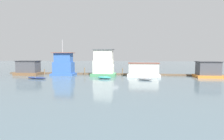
{
  "coord_description": "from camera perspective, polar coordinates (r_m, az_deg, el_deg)",
  "views": [
    {
      "loc": [
        4.52,
        -37.06,
        4.44
      ],
      "look_at": [
        0.0,
        -1.0,
        1.4
      ],
      "focal_mm": 28.0,
      "sensor_mm": 36.0,
      "label": 1
    }
  ],
  "objects": [
    {
      "name": "ground_plane",
      "position": [
        37.6,
        0.19,
        -2.0
      ],
      "size": [
        200.0,
        200.0,
        0.0
      ],
      "primitive_type": "plane",
      "color": "slate"
    },
    {
      "name": "dinghy_navy",
      "position": [
        36.25,
        -23.31,
        -2.33
      ],
      "size": [
        4.3,
        1.81,
        0.39
      ],
      "color": "navy",
      "rests_on": "ground_plane"
    },
    {
      "name": "houseboat_white",
      "position": [
        37.26,
        10.22,
        -0.01
      ],
      "size": [
        6.78,
        3.24,
        2.9
      ],
      "color": "white",
      "rests_on": "ground_plane"
    },
    {
      "name": "houseboat_brown",
      "position": [
        44.04,
        -25.64,
        0.49
      ],
      "size": [
        5.53,
        3.41,
        3.27
      ],
      "color": "brown",
      "rests_on": "ground_plane"
    },
    {
      "name": "dinghy_teal",
      "position": [
        33.47,
        -2.49,
        -2.43
      ],
      "size": [
        2.78,
        1.67,
        0.48
      ],
      "color": "teal",
      "rests_on": "ground_plane"
    },
    {
      "name": "houseboat_orange",
      "position": [
        40.19,
        28.86,
        -0.0
      ],
      "size": [
        5.02,
        3.73,
        3.24
      ],
      "color": "orange",
      "rests_on": "ground_plane"
    },
    {
      "name": "mooring_post_near_left",
      "position": [
        44.1,
        -21.19,
        -0.53
      ],
      "size": [
        0.23,
        0.23,
        1.22
      ],
      "primitive_type": "cylinder",
      "color": "#846B4C",
      "rests_on": "ground_plane"
    },
    {
      "name": "mooring_post_centre",
      "position": [
        38.89,
        3.43,
        -0.63
      ],
      "size": [
        0.21,
        0.21,
        1.56
      ],
      "primitive_type": "cylinder",
      "color": "brown",
      "rests_on": "ground_plane"
    },
    {
      "name": "houseboat_green",
      "position": [
        37.41,
        -2.77,
        1.97
      ],
      "size": [
        5.16,
        3.76,
        5.79
      ],
      "color": "#4C9360",
      "rests_on": "ground_plane"
    },
    {
      "name": "mooring_post_far_left",
      "position": [
        40.38,
        -8.93,
        -0.4
      ],
      "size": [
        0.29,
        0.29,
        1.66
      ],
      "primitive_type": "cylinder",
      "color": "#846B4C",
      "rests_on": "ground_plane"
    },
    {
      "name": "dinghy_grey",
      "position": [
        32.14,
        10.73,
        -2.87
      ],
      "size": [
        2.88,
        1.91,
        0.42
      ],
      "color": "gray",
      "rests_on": "ground_plane"
    },
    {
      "name": "houseboat_blue",
      "position": [
        40.69,
        -15.52,
        1.5
      ],
      "size": [
        5.14,
        3.38,
        7.93
      ],
      "color": "#3866B7",
      "rests_on": "ground_plane"
    },
    {
      "name": "dock_walkway",
      "position": [
        40.22,
        0.65,
        -1.34
      ],
      "size": [
        51.0,
        1.69,
        0.3
      ],
      "primitive_type": "cube",
      "color": "brown",
      "rests_on": "ground_plane"
    }
  ]
}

